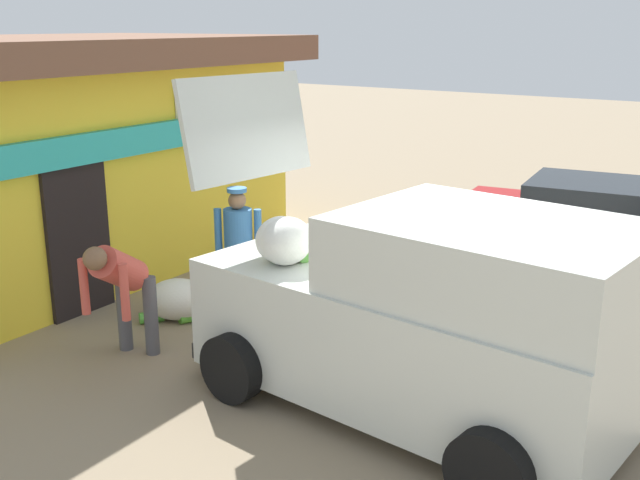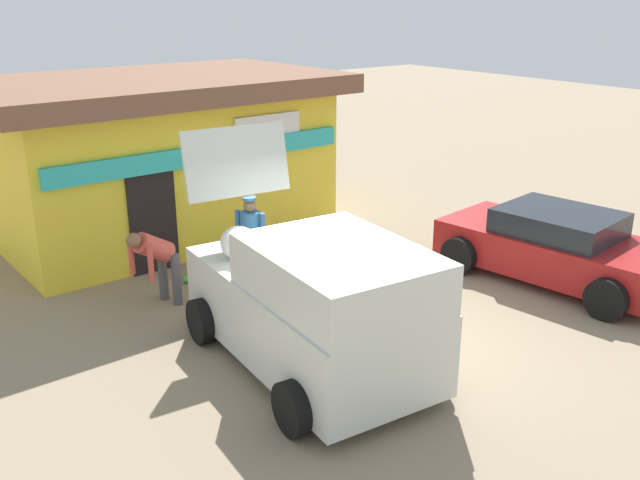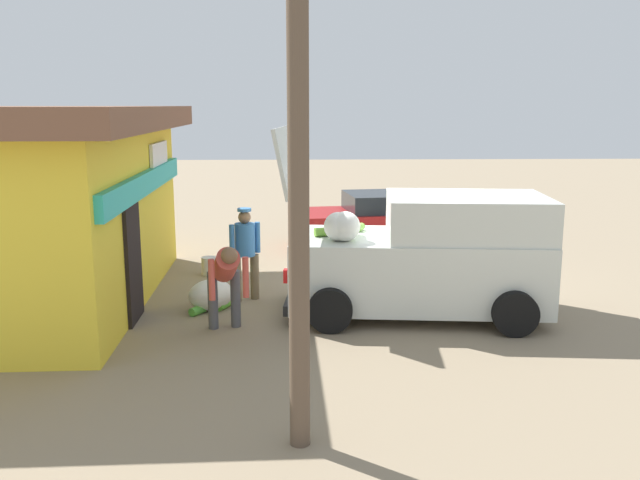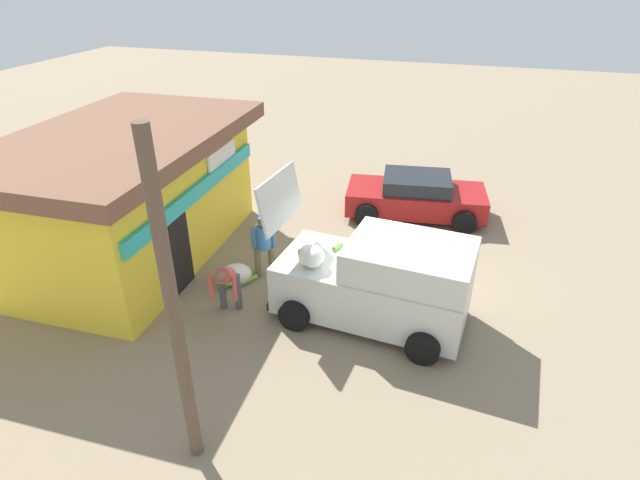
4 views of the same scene
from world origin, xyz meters
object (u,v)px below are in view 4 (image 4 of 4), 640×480
Objects in this scene: storefront_bar at (129,194)px; vendor_standing at (263,243)px; unloaded_banana_pile at (236,275)px; paint_bucket at (261,231)px; delivery_van at (379,281)px; parked_sedan at (416,196)px; customer_bending at (226,281)px.

vendor_standing is at bearing -90.83° from storefront_bar.
storefront_bar is at bearing 79.47° from unloaded_banana_pile.
vendor_standing is 2.13m from paint_bucket.
delivery_van is at bearing -95.64° from unloaded_banana_pile.
parked_sedan is at bearing -56.03° from paint_bucket.
vendor_standing reaches higher than parked_sedan.
vendor_standing is at bearing 145.67° from parked_sedan.
delivery_van reaches higher than vendor_standing.
paint_bucket is at bearing 123.97° from parked_sedan.
parked_sedan is at bearing -56.38° from storefront_bar.
customer_bending is (-6.10, 3.18, 0.25)m from parked_sedan.
storefront_bar is at bearing 82.06° from delivery_van.
vendor_standing is 1.69m from customer_bending.
unloaded_banana_pile is 2.75× the size of paint_bucket.
storefront_bar is 5.29× the size of customer_bending.
vendor_standing is 1.00m from unloaded_banana_pile.
vendor_standing is at bearing -154.55° from paint_bucket.
parked_sedan is 3.09× the size of customer_bending.
parked_sedan is at bearing -27.49° from customer_bending.
delivery_van is 2.71× the size of vendor_standing.
vendor_standing is (-4.42, 3.02, 0.29)m from parked_sedan.
storefront_bar reaches higher than parked_sedan.
paint_bucket is (-2.62, 3.88, -0.44)m from parked_sedan.
storefront_bar is at bearing 123.62° from parked_sedan.
customer_bending is 1.42× the size of unloaded_banana_pile.
delivery_van is 1.02× the size of parked_sedan.
parked_sedan is 2.64× the size of vendor_standing.
parked_sedan reaches higher than paint_bucket.
paint_bucket is (1.81, 0.86, -0.73)m from vendor_standing.
parked_sedan is 5.37m from vendor_standing.
customer_bending reaches higher than parked_sedan.
storefront_bar is 20.62× the size of paint_bucket.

